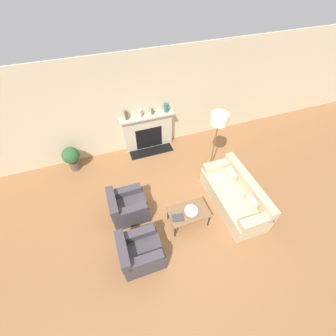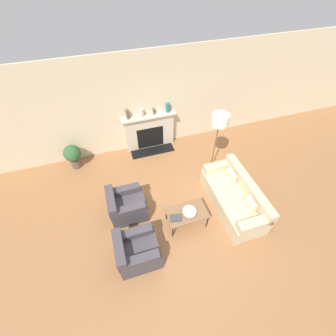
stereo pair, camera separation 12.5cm
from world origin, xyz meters
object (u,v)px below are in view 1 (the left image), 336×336
bowl (191,211)px  book (178,218)px  couch (235,196)px  mantel_vase_center_left (140,113)px  coffee_table (189,213)px  floor_lamp (218,124)px  armchair_near (140,252)px  fireplace (148,132)px  armchair_far (128,207)px  mantel_vase_center_right (152,112)px  potted_plant (72,157)px  mantel_vase_right (166,108)px  mantel_vase_left (126,115)px

bowl → book: bowl is taller
couch → mantel_vase_center_left: (-1.60, 2.84, 0.96)m
book → coffee_table: bearing=24.0°
floor_lamp → armchair_near: bearing=-143.9°
fireplace → bowl: (0.16, -2.98, -0.06)m
armchair_far → mantel_vase_center_right: 2.81m
bowl → potted_plant: potted_plant is taller
coffee_table → potted_plant: size_ratio=1.21×
fireplace → mantel_vase_center_left: (-0.19, 0.01, 0.71)m
book → mantel_vase_right: 3.23m
potted_plant → mantel_vase_left: bearing=8.1°
fireplace → bowl: fireplace is taller
couch → floor_lamp: floor_lamp is taller
mantel_vase_center_left → book: bearing=-89.7°
floor_lamp → potted_plant: floor_lamp is taller
coffee_table → mantel_vase_right: bearing=80.7°
couch → mantel_vase_center_right: 3.24m
coffee_table → floor_lamp: bearing=47.5°
couch → armchair_far: size_ratio=2.31×
mantel_vase_center_left → mantel_vase_center_right: mantel_vase_center_left is taller
mantel_vase_left → couch: bearing=-55.0°
armchair_far → coffee_table: bearing=-118.0°
floor_lamp → mantel_vase_center_right: floor_lamp is taller
armchair_near → potted_plant: size_ratio=1.13×
fireplace → armchair_far: 2.56m
floor_lamp → mantel_vase_left: size_ratio=6.98×
mantel_vase_center_right → couch: bearing=-66.5°
couch → floor_lamp: bearing=-178.7°
book → mantel_vase_left: bearing=108.6°
coffee_table → potted_plant: bearing=131.6°
potted_plant → mantel_vase_center_right: bearing=5.6°
mantel_vase_right → bowl: bearing=-98.4°
mantel_vase_center_left → potted_plant: mantel_vase_center_left is taller
mantel_vase_left → mantel_vase_center_left: size_ratio=1.19×
bowl → mantel_vase_left: size_ratio=1.13×
armchair_near → coffee_table: 1.37m
fireplace → mantel_vase_right: 0.94m
coffee_table → mantel_vase_center_right: 3.08m
couch → potted_plant: bearing=-125.0°
mantel_vase_center_left → potted_plant: bearing=-173.4°
coffee_table → mantel_vase_right: mantel_vase_right is taller
coffee_table → mantel_vase_right: size_ratio=3.61×
armchair_far → mantel_vase_right: bearing=-37.7°
armchair_far → mantel_vase_center_left: mantel_vase_center_left is taller
couch → coffee_table: bearing=-84.7°
mantel_vase_left → mantel_vase_right: size_ratio=1.07×
mantel_vase_center_left → fireplace: bearing=-4.3°
mantel_vase_left → mantel_vase_right: 1.18m
mantel_vase_left → mantel_vase_center_right: mantel_vase_left is taller
bowl → floor_lamp: floor_lamp is taller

